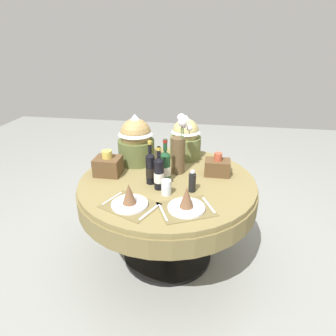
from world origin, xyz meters
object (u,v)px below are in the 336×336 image
dining_table (167,194)px  gift_tub_back_centre (186,136)px  wine_bottle_right (159,173)px  tumbler_near_right (166,187)px  gift_tub_back_left (136,138)px  woven_basket_side_right (217,167)px  woven_basket_side_left (108,165)px  place_setting_left (129,199)px  place_setting_right (187,203)px  wine_bottle_centre (150,168)px  flower_vase (179,150)px  pepper_mill (192,182)px  wine_bottle_left (165,166)px

dining_table → gift_tub_back_centre: bearing=79.0°
wine_bottle_right → tumbler_near_right: bearing=-49.5°
gift_tub_back_left → gift_tub_back_centre: 0.44m
gift_tub_back_centre → woven_basket_side_right: bearing=-47.9°
dining_table → woven_basket_side_left: woven_basket_side_left is taller
wine_bottle_right → gift_tub_back_centre: size_ratio=0.83×
tumbler_near_right → gift_tub_back_left: 0.64m
tumbler_near_right → gift_tub_back_centre: (0.06, 0.69, 0.15)m
dining_table → place_setting_left: size_ratio=3.30×
dining_table → place_setting_right: 0.47m
wine_bottle_right → woven_basket_side_left: size_ratio=1.60×
place_setting_left → woven_basket_side_right: woven_basket_side_right is taller
dining_table → wine_bottle_centre: size_ratio=4.11×
wine_bottle_centre → tumbler_near_right: size_ratio=3.08×
wine_bottle_centre → gift_tub_back_left: 0.43m
gift_tub_back_left → flower_vase: bearing=-20.7°
place_setting_left → gift_tub_back_centre: bearing=72.7°
pepper_mill → woven_basket_side_right: (0.17, 0.30, -0.01)m
flower_vase → tumbler_near_right: 0.39m
place_setting_left → tumbler_near_right: place_setting_left is taller
wine_bottle_right → pepper_mill: (0.24, -0.00, -0.05)m
dining_table → tumbler_near_right: 0.29m
place_setting_left → woven_basket_side_left: (-0.29, 0.43, 0.03)m
place_setting_left → pepper_mill: bearing=33.4°
flower_vase → wine_bottle_right: (-0.11, -0.29, -0.07)m
flower_vase → wine_bottle_centre: bearing=-129.9°
wine_bottle_left → pepper_mill: 0.25m
place_setting_right → pepper_mill: (0.02, 0.24, 0.03)m
flower_vase → gift_tub_back_centre: size_ratio=1.24×
place_setting_right → flower_vase: size_ratio=0.87×
pepper_mill → gift_tub_back_centre: gift_tub_back_centre is taller
gift_tub_back_left → woven_basket_side_left: (-0.16, -0.27, -0.15)m
dining_table → wine_bottle_right: 0.30m
pepper_mill → gift_tub_back_centre: (-0.11, 0.62, 0.13)m
wine_bottle_centre → gift_tub_back_centre: (0.20, 0.54, 0.08)m
place_setting_left → woven_basket_side_left: size_ratio=2.07×
place_setting_left → tumbler_near_right: size_ratio=3.83×
flower_vase → gift_tub_back_centre: (0.02, 0.32, 0.01)m
flower_vase → place_setting_left: bearing=-114.7°
place_setting_right → woven_basket_side_right: (0.19, 0.54, 0.02)m
wine_bottle_left → wine_bottle_right: size_ratio=1.04×
wine_bottle_centre → gift_tub_back_left: gift_tub_back_left is taller
wine_bottle_left → woven_basket_side_right: 0.43m
flower_vase → wine_bottle_right: bearing=-110.0°
place_setting_right → wine_bottle_left: 0.42m
flower_vase → tumbler_near_right: bearing=-96.4°
place_setting_right → wine_bottle_centre: wine_bottle_centre is taller
wine_bottle_right → gift_tub_back_left: bearing=122.6°
wine_bottle_centre → gift_tub_back_left: bearing=118.9°
wine_bottle_centre → woven_basket_side_left: bearing=165.1°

